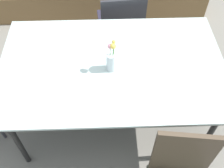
{
  "coord_description": "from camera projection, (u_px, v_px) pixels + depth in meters",
  "views": [
    {
      "loc": [
        -0.03,
        -1.45,
        2.33
      ],
      "look_at": [
        0.02,
        -0.01,
        0.53
      ],
      "focal_mm": 42.81,
      "sensor_mm": 36.0,
      "label": 1
    }
  ],
  "objects": [
    {
      "name": "flower_vase",
      "position": [
        111.0,
        60.0,
        2.01
      ],
      "size": [
        0.08,
        0.08,
        0.29
      ],
      "color": "silver",
      "rests_on": "dining_table"
    },
    {
      "name": "dining_table",
      "position": [
        112.0,
        68.0,
        2.15
      ],
      "size": [
        1.8,
        1.13,
        0.78
      ],
      "color": "#B2C6C1",
      "rests_on": "ground"
    },
    {
      "name": "chair_far_side",
      "position": [
        121.0,
        23.0,
        2.87
      ],
      "size": [
        0.51,
        0.51,
        0.88
      ],
      "rotation": [
        0.0,
        0.0,
        0.09
      ],
      "color": "#2A2535",
      "rests_on": "ground"
    },
    {
      "name": "ground_plane",
      "position": [
        110.0,
        115.0,
        2.73
      ],
      "size": [
        12.0,
        12.0,
        0.0
      ],
      "primitive_type": "plane",
      "color": "gray"
    }
  ]
}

